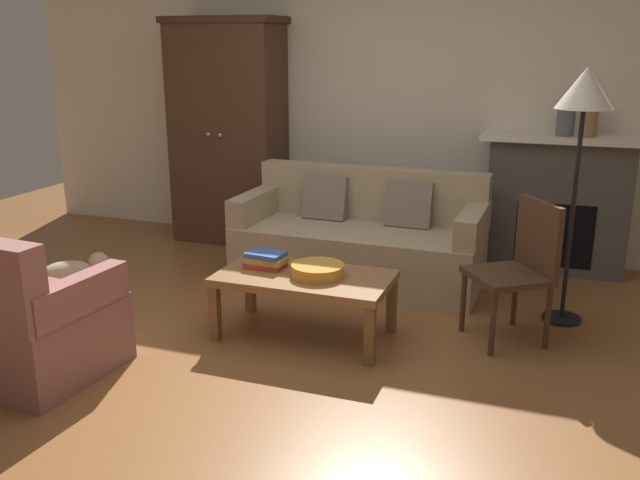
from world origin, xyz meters
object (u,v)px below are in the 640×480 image
at_px(fruit_bowl, 318,270).
at_px(mantel_vase_bronze, 590,117).
at_px(floor_lamp, 584,104).
at_px(mantel_vase_slate, 566,119).
at_px(side_chair_wooden, 521,262).
at_px(armoire, 228,132).
at_px(book_stack, 266,260).
at_px(coffee_table, 304,283).
at_px(dog, 70,276).
at_px(couch, 361,241).
at_px(fireplace, 557,203).
at_px(armchair_near_left, 29,324).

distance_m(fruit_bowl, mantel_vase_bronze, 2.63).
height_order(fruit_bowl, floor_lamp, floor_lamp).
distance_m(mantel_vase_slate, side_chair_wooden, 1.71).
bearing_deg(armoire, fruit_bowl, -50.22).
bearing_deg(side_chair_wooden, book_stack, -166.38).
bearing_deg(book_stack, coffee_table, -9.76).
bearing_deg(fruit_bowl, mantel_vase_slate, 54.91).
height_order(side_chair_wooden, dog, side_chair_wooden).
xyz_separation_m(book_stack, mantel_vase_slate, (1.75, 1.91, 0.78)).
relative_size(couch, fruit_bowl, 5.73).
distance_m(fireplace, side_chair_wooden, 1.56).
xyz_separation_m(couch, mantel_vase_bronze, (1.62, 0.76, 0.96)).
relative_size(side_chair_wooden, floor_lamp, 0.53).
distance_m(coffee_table, armchair_near_left, 1.63).
relative_size(armoire, book_stack, 7.84).
xyz_separation_m(floor_lamp, dog, (-3.30, -0.96, -1.22)).
height_order(fireplace, mantel_vase_slate, mantel_vase_slate).
distance_m(armoire, floor_lamp, 3.26).
bearing_deg(floor_lamp, dog, -163.71).
height_order(fruit_bowl, book_stack, book_stack).
distance_m(couch, fruit_bowl, 1.20).
xyz_separation_m(armoire, dog, (-0.24, -2.02, -0.79)).
height_order(mantel_vase_slate, dog, mantel_vase_slate).
distance_m(fruit_bowl, dog, 1.84).
height_order(fruit_bowl, mantel_vase_bronze, mantel_vase_bronze).
xyz_separation_m(book_stack, mantel_vase_bronze, (1.93, 1.91, 0.80)).
relative_size(armoire, coffee_table, 1.87).
bearing_deg(fireplace, side_chair_wooden, -96.48).
bearing_deg(armoire, fireplace, 1.51).
bearing_deg(couch, floor_lamp, -12.90).
bearing_deg(mantel_vase_bronze, dog, -148.33).
height_order(armoire, side_chair_wooden, armoire).
distance_m(mantel_vase_bronze, side_chair_wooden, 1.74).
bearing_deg(dog, fruit_bowl, 3.97).
relative_size(fireplace, mantel_vase_bronze, 4.08).
relative_size(armchair_near_left, side_chair_wooden, 0.98).
bearing_deg(side_chair_wooden, coffee_table, -161.53).
relative_size(fruit_bowl, book_stack, 1.29).
distance_m(couch, mantel_vase_bronze, 2.03).
bearing_deg(fruit_bowl, armchair_near_left, -142.37).
bearing_deg(armchair_near_left, side_chair_wooden, 29.96).
distance_m(armoire, mantel_vase_slate, 2.96).
bearing_deg(armoire, couch, -25.00).
bearing_deg(fireplace, mantel_vase_slate, -90.00).
distance_m(fireplace, couch, 1.66).
distance_m(book_stack, dog, 1.47).
xyz_separation_m(side_chair_wooden, floor_lamp, (0.28, 0.41, 0.95)).
distance_m(fruit_bowl, mantel_vase_slate, 2.52).
distance_m(book_stack, mantel_vase_slate, 2.70).
bearing_deg(side_chair_wooden, fruit_bowl, -160.36).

